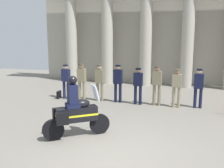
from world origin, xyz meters
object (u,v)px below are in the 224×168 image
(officer_in_row_4, at_px, (138,83))
(officer_in_row_5, at_px, (157,82))
(briefcase_on_ground, at_px, (59,95))
(officer_in_row_3, at_px, (118,80))
(motorcycle_with_rider, at_px, (74,112))
(officer_in_row_2, at_px, (100,80))
(officer_in_row_6, at_px, (177,85))
(officer_in_row_7, at_px, (199,85))
(officer_in_row_0, at_px, (66,79))
(officer_in_row_1, at_px, (82,79))

(officer_in_row_4, height_order, officer_in_row_5, officer_in_row_5)
(officer_in_row_4, height_order, briefcase_on_ground, officer_in_row_4)
(officer_in_row_3, distance_m, officer_in_row_4, 0.95)
(officer_in_row_3, distance_m, briefcase_on_ground, 3.06)
(officer_in_row_4, distance_m, motorcycle_with_rider, 4.48)
(officer_in_row_2, height_order, motorcycle_with_rider, motorcycle_with_rider)
(officer_in_row_2, xyz_separation_m, officer_in_row_6, (3.48, -0.16, -0.03))
(officer_in_row_4, height_order, motorcycle_with_rider, motorcycle_with_rider)
(officer_in_row_7, bearing_deg, officer_in_row_2, 4.14)
(officer_in_row_5, bearing_deg, briefcase_on_ground, 4.24)
(officer_in_row_3, bearing_deg, officer_in_row_0, 4.44)
(officer_in_row_0, relative_size, briefcase_on_ground, 4.58)
(officer_in_row_7, height_order, briefcase_on_ground, officer_in_row_7)
(officer_in_row_0, distance_m, officer_in_row_5, 4.33)
(officer_in_row_1, relative_size, officer_in_row_2, 1.01)
(officer_in_row_0, xyz_separation_m, officer_in_row_7, (6.05, 0.01, 0.01))
(officer_in_row_3, xyz_separation_m, officer_in_row_6, (2.61, -0.16, -0.04))
(officer_in_row_1, bearing_deg, officer_in_row_5, -174.67)
(officer_in_row_1, distance_m, officer_in_row_3, 1.72)
(officer_in_row_0, bearing_deg, officer_in_row_4, -177.61)
(officer_in_row_1, height_order, motorcycle_with_rider, motorcycle_with_rider)
(officer_in_row_2, bearing_deg, officer_in_row_0, 4.50)
(officer_in_row_7, bearing_deg, briefcase_on_ground, 4.72)
(briefcase_on_ground, bearing_deg, motorcycle_with_rider, -57.95)
(officer_in_row_3, relative_size, briefcase_on_ground, 4.77)
(officer_in_row_4, relative_size, officer_in_row_5, 0.94)
(officer_in_row_5, bearing_deg, officer_in_row_3, 2.21)
(officer_in_row_3, height_order, officer_in_row_5, officer_in_row_5)
(officer_in_row_4, xyz_separation_m, motorcycle_with_rider, (-1.14, -4.33, -0.16))
(officer_in_row_4, bearing_deg, officer_in_row_7, -173.19)
(officer_in_row_3, xyz_separation_m, officer_in_row_4, (0.95, -0.12, -0.05))
(officer_in_row_7, bearing_deg, officer_in_row_5, 6.03)
(officer_in_row_5, height_order, officer_in_row_7, officer_in_row_5)
(briefcase_on_ground, bearing_deg, officer_in_row_0, 8.25)
(officer_in_row_0, bearing_deg, briefcase_on_ground, 12.44)
(officer_in_row_0, distance_m, briefcase_on_ground, 0.88)
(officer_in_row_1, distance_m, officer_in_row_7, 5.20)
(officer_in_row_2, relative_size, motorcycle_with_rider, 0.89)
(briefcase_on_ground, bearing_deg, officer_in_row_2, 1.76)
(officer_in_row_5, bearing_deg, officer_in_row_4, 8.45)
(officer_in_row_4, bearing_deg, officer_in_row_2, 0.42)
(officer_in_row_2, height_order, officer_in_row_3, officer_in_row_3)
(officer_in_row_4, xyz_separation_m, officer_in_row_7, (2.54, 0.12, 0.02))
(officer_in_row_6, bearing_deg, officer_in_row_4, 2.77)
(officer_in_row_3, relative_size, officer_in_row_5, 0.99)
(officer_in_row_1, distance_m, officer_in_row_4, 2.66)
(officer_in_row_1, xyz_separation_m, briefcase_on_ground, (-1.23, 0.06, -0.84))
(briefcase_on_ground, bearing_deg, officer_in_row_1, -3.03)
(briefcase_on_ground, bearing_deg, officer_in_row_5, 0.06)
(officer_in_row_3, xyz_separation_m, officer_in_row_5, (1.76, -0.06, 0.01))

